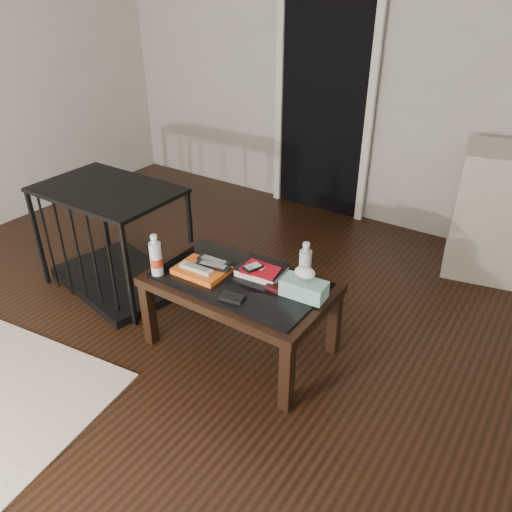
{
  "coord_description": "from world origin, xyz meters",
  "views": [
    {
      "loc": [
        1.49,
        -1.37,
        1.91
      ],
      "look_at": [
        0.17,
        0.59,
        0.55
      ],
      "focal_mm": 35.0,
      "sensor_mm": 36.0,
      "label": 1
    }
  ],
  "objects_px": {
    "coffee_table": "(240,289)",
    "pet_crate": "(117,254)",
    "textbook": "(262,270)",
    "tissue_box": "(304,288)",
    "water_bottle_right": "(305,263)",
    "water_bottle_left": "(156,255)"
  },
  "relations": [
    {
      "from": "textbook",
      "to": "tissue_box",
      "type": "height_order",
      "value": "tissue_box"
    },
    {
      "from": "textbook",
      "to": "water_bottle_right",
      "type": "distance_m",
      "value": 0.26
    },
    {
      "from": "water_bottle_left",
      "to": "tissue_box",
      "type": "xyz_separation_m",
      "value": [
        0.77,
        0.26,
        -0.07
      ]
    },
    {
      "from": "coffee_table",
      "to": "textbook",
      "type": "xyz_separation_m",
      "value": [
        0.07,
        0.11,
        0.09
      ]
    },
    {
      "from": "water_bottle_right",
      "to": "tissue_box",
      "type": "distance_m",
      "value": 0.15
    },
    {
      "from": "pet_crate",
      "to": "textbook",
      "type": "xyz_separation_m",
      "value": [
        1.16,
        0.03,
        0.25
      ]
    },
    {
      "from": "coffee_table",
      "to": "tissue_box",
      "type": "height_order",
      "value": "tissue_box"
    },
    {
      "from": "pet_crate",
      "to": "water_bottle_right",
      "type": "xyz_separation_m",
      "value": [
        1.39,
        0.09,
        0.35
      ]
    },
    {
      "from": "coffee_table",
      "to": "pet_crate",
      "type": "xyz_separation_m",
      "value": [
        -1.09,
        0.08,
        -0.17
      ]
    },
    {
      "from": "water_bottle_left",
      "to": "tissue_box",
      "type": "bearing_deg",
      "value": 18.53
    },
    {
      "from": "textbook",
      "to": "water_bottle_left",
      "type": "bearing_deg",
      "value": -150.59
    },
    {
      "from": "pet_crate",
      "to": "water_bottle_right",
      "type": "relative_size",
      "value": 4.21
    },
    {
      "from": "water_bottle_left",
      "to": "water_bottle_right",
      "type": "bearing_deg",
      "value": 27.67
    },
    {
      "from": "coffee_table",
      "to": "textbook",
      "type": "distance_m",
      "value": 0.16
    },
    {
      "from": "textbook",
      "to": "tissue_box",
      "type": "bearing_deg",
      "value": -15.93
    },
    {
      "from": "textbook",
      "to": "pet_crate",
      "type": "bearing_deg",
      "value": 177.1
    },
    {
      "from": "coffee_table",
      "to": "water_bottle_right",
      "type": "bearing_deg",
      "value": 28.57
    },
    {
      "from": "pet_crate",
      "to": "coffee_table",
      "type": "bearing_deg",
      "value": 7.4
    },
    {
      "from": "coffee_table",
      "to": "pet_crate",
      "type": "relative_size",
      "value": 1.0
    },
    {
      "from": "textbook",
      "to": "water_bottle_right",
      "type": "xyz_separation_m",
      "value": [
        0.24,
        0.05,
        0.1
      ]
    },
    {
      "from": "pet_crate",
      "to": "tissue_box",
      "type": "distance_m",
      "value": 1.48
    },
    {
      "from": "tissue_box",
      "to": "textbook",
      "type": "bearing_deg",
      "value": 165.07
    }
  ]
}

